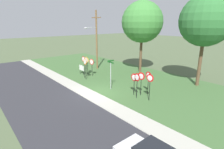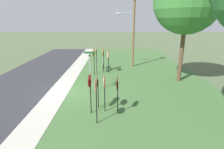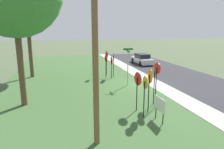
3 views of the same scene
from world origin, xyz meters
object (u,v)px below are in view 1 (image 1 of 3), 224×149
at_px(stop_sign_near_left, 84,63).
at_px(oak_tree_right, 206,21).
at_px(utility_pole, 96,38).
at_px(oak_tree_left, 142,22).
at_px(yield_sign_far_right, 137,80).
at_px(yield_sign_near_left, 150,81).
at_px(yield_sign_center, 141,78).
at_px(street_name_post, 111,72).
at_px(stop_sign_far_center, 92,64).
at_px(stop_sign_near_right, 85,64).
at_px(yield_sign_near_right, 148,78).
at_px(notice_board, 82,68).
at_px(stop_sign_far_left, 86,62).
at_px(yield_sign_far_left, 134,79).
at_px(stop_sign_far_right, 87,62).

bearing_deg(stop_sign_near_left, oak_tree_right, 31.99).
relative_size(utility_pole, oak_tree_left, 0.88).
bearing_deg(yield_sign_far_right, yield_sign_near_left, 29.99).
bearing_deg(oak_tree_left, yield_sign_near_left, -44.42).
bearing_deg(yield_sign_near_left, oak_tree_right, 74.26).
xyz_separation_m(yield_sign_center, oak_tree_left, (-5.83, 6.62, 5.15)).
bearing_deg(street_name_post, stop_sign_far_center, 168.98).
relative_size(stop_sign_near_left, oak_tree_right, 0.29).
distance_m(stop_sign_near_right, yield_sign_near_right, 8.28).
bearing_deg(notice_board, yield_sign_far_right, -1.78).
bearing_deg(yield_sign_far_right, stop_sign_far_left, -173.44).
xyz_separation_m(yield_sign_center, utility_pole, (-11.31, 2.86, 2.89)).
bearing_deg(street_name_post, yield_sign_far_right, 7.97).
distance_m(stop_sign_far_left, utility_pole, 4.90).
relative_size(stop_sign_near_left, yield_sign_far_left, 1.28).
bearing_deg(yield_sign_far_right, stop_sign_far_center, -177.01).
relative_size(yield_sign_far_left, yield_sign_center, 0.94).
bearing_deg(stop_sign_far_right, yield_sign_near_left, -3.08).
relative_size(stop_sign_near_left, stop_sign_near_right, 1.04).
bearing_deg(oak_tree_right, oak_tree_left, -176.88).
bearing_deg(yield_sign_far_left, utility_pole, 163.10).
bearing_deg(utility_pole, yield_sign_center, -14.19).
relative_size(utility_pole, notice_board, 6.81).
height_order(stop_sign_near_left, stop_sign_far_left, stop_sign_near_left).
xyz_separation_m(stop_sign_near_right, yield_sign_near_right, (8.02, 2.07, -0.25)).
height_order(stop_sign_far_left, yield_sign_far_left, stop_sign_far_left).
bearing_deg(stop_sign_far_center, utility_pole, 126.59).
xyz_separation_m(stop_sign_far_right, yield_sign_near_left, (10.81, -0.48, 0.19)).
distance_m(stop_sign_far_center, yield_sign_far_left, 7.97).
bearing_deg(oak_tree_right, stop_sign_far_right, -149.24).
relative_size(stop_sign_far_left, yield_sign_far_right, 1.06).
height_order(stop_sign_far_left, oak_tree_left, oak_tree_left).
bearing_deg(stop_sign_near_right, yield_sign_far_left, 13.97).
xyz_separation_m(yield_sign_far_left, utility_pole, (-10.81, 3.28, 3.01)).
relative_size(yield_sign_far_right, street_name_post, 0.76).
distance_m(stop_sign_near_left, utility_pole, 5.59).
relative_size(yield_sign_far_left, street_name_post, 0.69).
height_order(stop_sign_far_center, stop_sign_far_right, stop_sign_far_right).
bearing_deg(oak_tree_left, yield_sign_far_right, -50.94).
xyz_separation_m(stop_sign_far_left, utility_pole, (-2.40, 3.28, 2.74)).
bearing_deg(yield_sign_near_left, yield_sign_near_right, 124.29).
xyz_separation_m(yield_sign_far_right, oak_tree_left, (-6.03, 7.43, 5.07)).
distance_m(yield_sign_near_left, yield_sign_far_left, 1.83).
xyz_separation_m(yield_sign_far_left, oak_tree_left, (-5.33, 7.05, 5.27)).
relative_size(stop_sign_far_left, street_name_post, 0.81).
xyz_separation_m(stop_sign_near_left, yield_sign_center, (8.37, 1.12, -0.27)).
height_order(stop_sign_far_left, oak_tree_right, oak_tree_right).
height_order(street_name_post, utility_pole, utility_pole).
relative_size(yield_sign_far_left, oak_tree_left, 0.22).
height_order(stop_sign_far_center, yield_sign_center, yield_sign_center).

